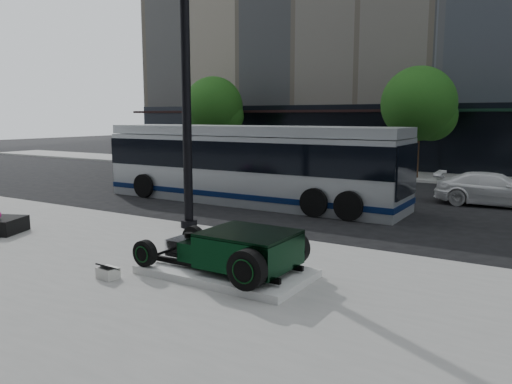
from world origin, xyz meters
The scene contains 9 objects.
ground centered at (0.00, 0.00, 0.00)m, with size 120.00×120.00×0.00m, color black.
sidewalk_far centered at (0.00, 14.00, 0.06)m, with size 70.00×4.00×0.12m, color gray.
street_trees centered at (1.15, 13.07, 3.77)m, with size 29.80×3.80×5.70m.
display_plinth centered at (1.87, -5.44, 0.20)m, with size 3.40×1.80×0.15m, color silver.
hot_rod centered at (2.20, -5.44, 0.70)m, with size 3.22×2.00×0.81m.
info_plaque centered at (0.01, -6.84, 0.24)m, with size 0.42×0.33×0.31m.
lamppost centered at (-1.55, -2.41, 4.07)m, with size 0.47×0.47×8.55m.
transit_bus centered at (-2.75, 2.68, 1.49)m, with size 12.12×2.88×2.92m.
white_sedan centered at (5.44, 6.75, 0.61)m, with size 1.70×4.19×1.22m, color white.
Camera 1 is at (7.46, -13.38, 3.29)m, focal length 35.00 mm.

